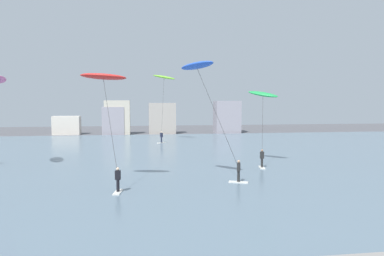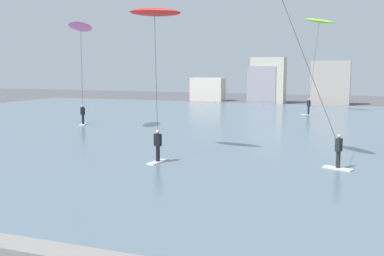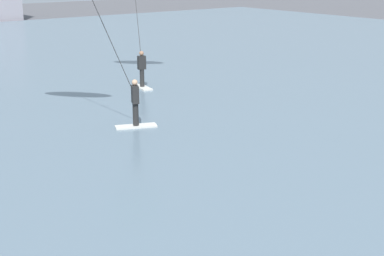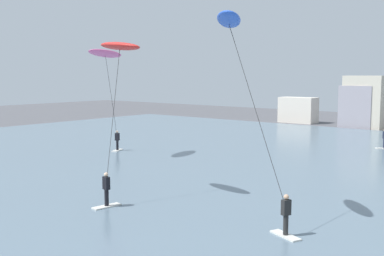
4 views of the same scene
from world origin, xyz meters
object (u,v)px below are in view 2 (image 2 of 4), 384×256
(kitesurfer_lime, at_px, (319,27))
(kitesurfer_pink, at_px, (81,34))
(kitesurfer_blue, at_px, (285,5))
(kitesurfer_red, at_px, (155,25))

(kitesurfer_lime, xyz_separation_m, kitesurfer_pink, (-15.29, -19.30, -1.54))
(kitesurfer_lime, height_order, kitesurfer_pink, kitesurfer_lime)
(kitesurfer_blue, bearing_deg, kitesurfer_pink, 156.15)
(kitesurfer_lime, relative_size, kitesurfer_pink, 1.21)
(kitesurfer_pink, bearing_deg, kitesurfer_blue, -23.85)
(kitesurfer_lime, distance_m, kitesurfer_blue, 26.58)
(kitesurfer_pink, xyz_separation_m, kitesurfer_blue, (16.37, -7.24, 0.44))
(kitesurfer_red, bearing_deg, kitesurfer_lime, 78.15)
(kitesurfer_pink, height_order, kitesurfer_blue, kitesurfer_blue)
(kitesurfer_blue, relative_size, kitesurfer_red, 1.11)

